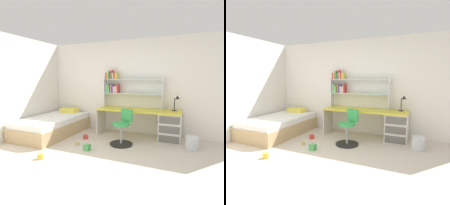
% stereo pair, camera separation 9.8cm
% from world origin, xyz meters
% --- Properties ---
extents(ground_plane, '(6.02, 6.20, 0.02)m').
position_xyz_m(ground_plane, '(0.00, 0.00, -0.01)').
color(ground_plane, beige).
extents(room_shell, '(6.02, 6.20, 2.53)m').
position_xyz_m(room_shell, '(-1.29, 1.30, 1.26)').
color(room_shell, white).
rests_on(room_shell, ground_plane).
extents(desk, '(2.12, 0.62, 0.71)m').
position_xyz_m(desk, '(0.81, 2.27, 0.40)').
color(desk, gold).
rests_on(desk, ground_plane).
extents(bookshelf_hutch, '(1.60, 0.22, 1.00)m').
position_xyz_m(bookshelf_hutch, '(-0.25, 2.46, 1.29)').
color(bookshelf_hutch, silver).
rests_on(bookshelf_hutch, desk).
extents(desk_lamp, '(0.20, 0.17, 0.38)m').
position_xyz_m(desk_lamp, '(1.16, 2.38, 0.96)').
color(desk_lamp, black).
rests_on(desk_lamp, desk).
extents(swivel_chair, '(0.52, 0.52, 0.80)m').
position_xyz_m(swivel_chair, '(0.07, 1.56, 0.32)').
color(swivel_chair, black).
rests_on(swivel_chair, ground_plane).
extents(bed_platform, '(1.15, 2.02, 0.59)m').
position_xyz_m(bed_platform, '(-1.92, 1.59, 0.24)').
color(bed_platform, tan).
rests_on(bed_platform, ground_plane).
extents(waste_bin, '(0.27, 0.27, 0.28)m').
position_xyz_m(waste_bin, '(1.53, 1.86, 0.14)').
color(waste_bin, silver).
rests_on(waste_bin, ground_plane).
extents(toy_block_yellow_0, '(0.14, 0.14, 0.10)m').
position_xyz_m(toy_block_yellow_0, '(-1.07, 0.22, 0.05)').
color(toy_block_yellow_0, gold).
rests_on(toy_block_yellow_0, ground_plane).
extents(toy_block_green_1, '(0.12, 0.12, 0.12)m').
position_xyz_m(toy_block_green_1, '(-0.48, 0.93, 0.06)').
color(toy_block_green_1, '#479E51').
rests_on(toy_block_green_1, ground_plane).
extents(toy_block_natural_2, '(0.09, 0.09, 0.07)m').
position_xyz_m(toy_block_natural_2, '(-0.84, 1.10, 0.04)').
color(toy_block_natural_2, tan).
rests_on(toy_block_natural_2, ground_plane).
extents(toy_block_red_3, '(0.14, 0.14, 0.10)m').
position_xyz_m(toy_block_red_3, '(-0.90, 1.56, 0.05)').
color(toy_block_red_3, red).
rests_on(toy_block_red_3, ground_plane).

